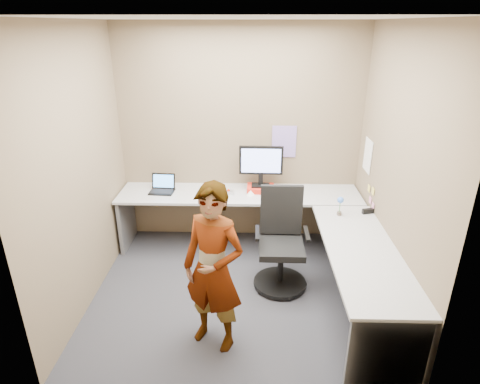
{
  "coord_description": "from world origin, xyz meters",
  "views": [
    {
      "loc": [
        0.13,
        -3.56,
        2.66
      ],
      "look_at": [
        0.03,
        0.25,
        1.05
      ],
      "focal_mm": 30.0,
      "sensor_mm": 36.0,
      "label": 1
    }
  ],
  "objects_px": {
    "desk": "(277,226)",
    "monitor": "(261,163)",
    "person": "(213,269)",
    "office_chair": "(281,248)"
  },
  "relations": [
    {
      "from": "monitor",
      "to": "person",
      "type": "xyz_separation_m",
      "value": [
        -0.43,
        -1.8,
        -0.33
      ]
    },
    {
      "from": "monitor",
      "to": "person",
      "type": "distance_m",
      "value": 1.88
    },
    {
      "from": "desk",
      "to": "person",
      "type": "relative_size",
      "value": 1.95
    },
    {
      "from": "monitor",
      "to": "office_chair",
      "type": "distance_m",
      "value": 1.13
    },
    {
      "from": "office_chair",
      "to": "person",
      "type": "xyz_separation_m",
      "value": [
        -0.64,
        -0.9,
        0.32
      ]
    },
    {
      "from": "monitor",
      "to": "person",
      "type": "bearing_deg",
      "value": -102.15
    },
    {
      "from": "person",
      "to": "desk",
      "type": "bearing_deg",
      "value": 86.4
    },
    {
      "from": "monitor",
      "to": "office_chair",
      "type": "relative_size",
      "value": 0.5
    },
    {
      "from": "desk",
      "to": "monitor",
      "type": "relative_size",
      "value": 5.59
    },
    {
      "from": "office_chair",
      "to": "person",
      "type": "height_order",
      "value": "person"
    }
  ]
}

